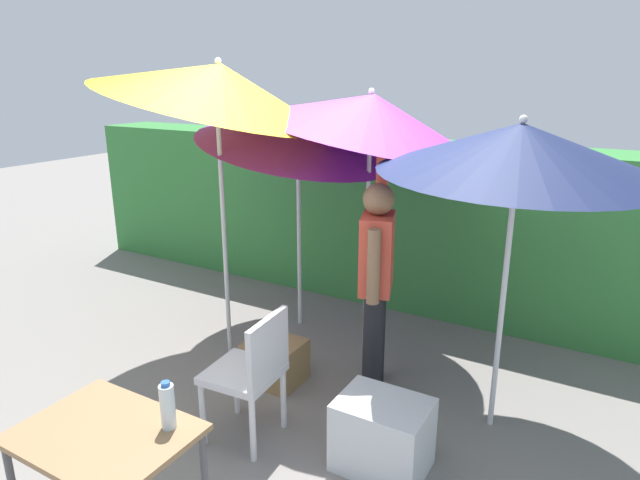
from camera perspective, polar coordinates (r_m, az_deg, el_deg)
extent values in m
plane|color=gray|center=(4.40, -2.02, -14.86)|extent=(24.00, 24.00, 0.00)
cube|color=#38843D|center=(5.75, 8.62, 1.81)|extent=(8.00, 0.70, 1.67)
cylinder|color=silver|center=(4.52, -9.91, 0.24)|extent=(0.04, 0.04, 2.07)
cone|color=yellow|center=(4.38, -10.56, 15.52)|extent=(1.90, 1.86, 0.86)
sphere|color=silver|center=(4.41, -10.54, 17.83)|extent=(0.05, 0.05, 0.05)
cylinder|color=silver|center=(5.07, -2.19, 0.02)|extent=(0.04, 0.04, 1.68)
cone|color=purple|center=(4.90, -2.07, 11.34)|extent=(1.85, 1.82, 0.72)
sphere|color=silver|center=(4.91, -1.84, 13.41)|extent=(0.05, 0.05, 0.05)
cylinder|color=silver|center=(3.75, 18.38, -6.62)|extent=(0.04, 0.04, 1.74)
cone|color=#19234C|center=(3.49, 20.01, 8.96)|extent=(1.70, 1.70, 0.39)
sphere|color=silver|center=(3.48, 20.37, 11.68)|extent=(0.05, 0.05, 0.05)
cylinder|color=silver|center=(4.60, 4.89, -0.80)|extent=(0.04, 0.04, 1.84)
cone|color=purple|center=(4.43, 5.28, 12.78)|extent=(1.93, 1.89, 0.80)
sphere|color=silver|center=(4.45, 5.37, 15.13)|extent=(0.05, 0.05, 0.05)
cylinder|color=black|center=(4.28, 5.83, -9.59)|extent=(0.14, 0.14, 0.82)
cylinder|color=black|center=(4.04, 5.44, -11.34)|extent=(0.14, 0.14, 0.82)
cube|color=#E04C38|center=(3.89, 5.93, -1.37)|extent=(0.33, 0.41, 0.56)
sphere|color=#8C6647|center=(3.79, 6.11, 4.24)|extent=(0.22, 0.22, 0.22)
cylinder|color=#E04C38|center=(3.99, 6.46, 6.49)|extent=(0.11, 0.11, 0.56)
cylinder|color=#8C6647|center=(3.68, 5.59, -2.77)|extent=(0.11, 0.11, 0.52)
cylinder|color=silver|center=(4.03, -8.68, -14.64)|extent=(0.04, 0.04, 0.44)
cylinder|color=silver|center=(3.78, -12.08, -17.22)|extent=(0.04, 0.04, 0.44)
cylinder|color=silver|center=(3.85, -3.82, -16.07)|extent=(0.04, 0.04, 0.44)
cylinder|color=silver|center=(3.59, -7.00, -18.97)|extent=(0.04, 0.04, 0.44)
cube|color=silver|center=(3.68, -8.06, -13.49)|extent=(0.47, 0.47, 0.05)
cube|color=silver|center=(3.47, -5.41, -11.10)|extent=(0.07, 0.44, 0.40)
cube|color=silver|center=(3.53, 6.50, -19.45)|extent=(0.54, 0.41, 0.45)
cube|color=#9E7A4C|center=(4.39, -4.69, -12.43)|extent=(0.42, 0.37, 0.33)
cylinder|color=#4C4C51|center=(3.45, -21.30, -19.13)|extent=(0.04, 0.04, 0.70)
cube|color=#99724C|center=(2.88, -21.51, -18.25)|extent=(0.80, 0.60, 0.03)
cylinder|color=silver|center=(2.75, -15.54, -16.32)|extent=(0.07, 0.07, 0.22)
cylinder|color=#2D60B7|center=(2.69, -15.74, -14.18)|extent=(0.04, 0.04, 0.02)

